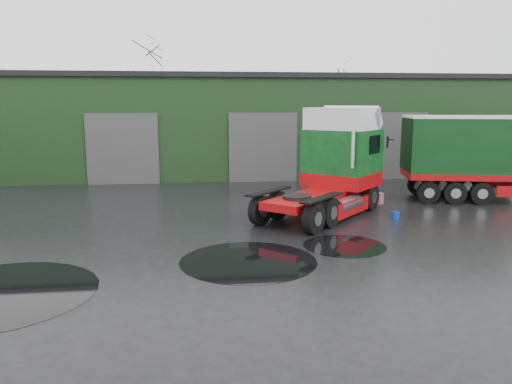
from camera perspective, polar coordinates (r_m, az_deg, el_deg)
ground at (r=15.66m, az=0.41°, el=-6.85°), size 100.00×100.00×0.00m
warehouse at (r=35.09m, az=-0.53°, el=7.86°), size 32.40×12.40×6.30m
hero_tractor at (r=20.10m, az=7.30°, el=3.34°), size 7.06×7.30×4.43m
wash_bucket at (r=20.71m, az=15.65°, el=-2.58°), size 0.31×0.31×0.29m
tree_back_a at (r=45.03m, az=-12.34°, el=10.18°), size 4.40×4.40×9.50m
tree_back_b at (r=46.41m, az=8.04°, el=9.07°), size 4.40×4.40×7.50m
puddle_0 at (r=14.78m, az=-0.89°, el=-7.89°), size 4.05×4.05×0.01m
puddle_1 at (r=16.54m, az=10.06°, el=-6.06°), size 2.69×2.69×0.01m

